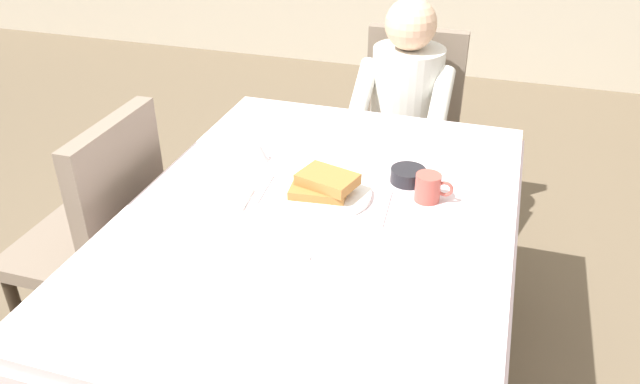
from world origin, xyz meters
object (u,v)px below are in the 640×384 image
at_px(fork_left_of_plate, 264,189).
at_px(knife_right_of_plate, 385,209).
at_px(chair_left_side, 102,228).
at_px(syrup_pitcher, 257,150).
at_px(cup_coffee, 429,188).
at_px(bowl_butter, 408,175).
at_px(diner_person, 404,106).
at_px(breakfast_stack, 323,184).
at_px(dining_table_main, 319,237).
at_px(plate_breakfast, 325,194).
at_px(spoon_near_edge, 283,254).
at_px(chair_diner, 408,121).

distance_m(fork_left_of_plate, knife_right_of_plate, 0.38).
relative_size(chair_left_side, syrup_pitcher, 11.63).
bearing_deg(chair_left_side, cup_coffee, -81.55).
relative_size(bowl_butter, fork_left_of_plate, 0.61).
distance_m(diner_person, breakfast_stack, 0.94).
height_order(diner_person, breakfast_stack, diner_person).
height_order(dining_table_main, knife_right_of_plate, knife_right_of_plate).
relative_size(dining_table_main, syrup_pitcher, 19.05).
bearing_deg(fork_left_of_plate, plate_breakfast, -88.52).
xyz_separation_m(breakfast_stack, bowl_butter, (0.23, 0.17, -0.02)).
bearing_deg(cup_coffee, breakfast_stack, -166.15).
height_order(syrup_pitcher, knife_right_of_plate, syrup_pitcher).
distance_m(chair_left_side, spoon_near_edge, 0.81).
relative_size(diner_person, cup_coffee, 9.91).
xyz_separation_m(fork_left_of_plate, spoon_near_edge, (0.17, -0.30, 0.00)).
xyz_separation_m(chair_left_side, syrup_pitcher, (0.48, 0.24, 0.25)).
relative_size(knife_right_of_plate, spoon_near_edge, 1.33).
relative_size(diner_person, knife_right_of_plate, 5.60).
height_order(breakfast_stack, spoon_near_edge, breakfast_stack).
height_order(dining_table_main, cup_coffee, cup_coffee).
xyz_separation_m(dining_table_main, fork_left_of_plate, (-0.20, 0.07, 0.09)).
relative_size(bowl_butter, spoon_near_edge, 0.73).
height_order(cup_coffee, spoon_near_edge, cup_coffee).
bearing_deg(breakfast_stack, dining_table_main, -82.71).
relative_size(chair_diner, bowl_butter, 8.45).
distance_m(bowl_butter, spoon_near_edge, 0.54).
relative_size(plate_breakfast, knife_right_of_plate, 1.40).
bearing_deg(cup_coffee, syrup_pitcher, 171.51).
relative_size(diner_person, breakfast_stack, 5.48).
xyz_separation_m(dining_table_main, plate_breakfast, (-0.01, 0.09, 0.10)).
relative_size(bowl_butter, knife_right_of_plate, 0.55).
bearing_deg(dining_table_main, plate_breakfast, 94.75).
xyz_separation_m(fork_left_of_plate, knife_right_of_plate, (0.38, 0.00, 0.00)).
distance_m(diner_person, fork_left_of_plate, 0.98).
distance_m(chair_left_side, cup_coffee, 1.10).
distance_m(plate_breakfast, cup_coffee, 0.31).
distance_m(bowl_butter, knife_right_of_plate, 0.18).
xyz_separation_m(knife_right_of_plate, spoon_near_edge, (-0.21, -0.30, 0.00)).
bearing_deg(bowl_butter, cup_coffee, -50.20).
height_order(dining_table_main, bowl_butter, bowl_butter).
relative_size(fork_left_of_plate, knife_right_of_plate, 0.90).
distance_m(cup_coffee, syrup_pitcher, 0.59).
height_order(bowl_butter, spoon_near_edge, bowl_butter).
xyz_separation_m(chair_diner, breakfast_stack, (-0.08, -1.09, 0.26)).
height_order(dining_table_main, breakfast_stack, breakfast_stack).
bearing_deg(chair_diner, dining_table_main, 86.77).
distance_m(diner_person, chair_left_side, 1.32).
distance_m(dining_table_main, syrup_pitcher, 0.40).
bearing_deg(bowl_butter, knife_right_of_plate, -100.32).
xyz_separation_m(syrup_pitcher, spoon_near_edge, (0.26, -0.48, -0.04)).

